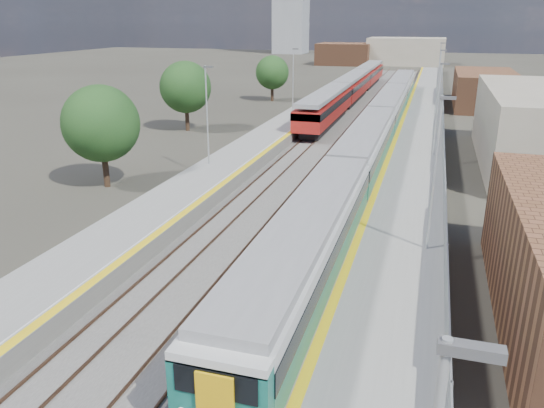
% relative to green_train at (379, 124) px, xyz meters
% --- Properties ---
extents(ground, '(320.00, 320.00, 0.00)m').
position_rel_green_train_xyz_m(ground, '(-1.50, 1.93, -2.27)').
color(ground, '#47443A').
rests_on(ground, ground).
extents(ballast_bed, '(10.50, 155.00, 0.06)m').
position_rel_green_train_xyz_m(ballast_bed, '(-3.75, 4.43, -2.24)').
color(ballast_bed, '#565451').
rests_on(ballast_bed, ground).
extents(tracks, '(8.96, 160.00, 0.17)m').
position_rel_green_train_xyz_m(tracks, '(-3.15, 6.10, -2.17)').
color(tracks, '#4C3323').
rests_on(tracks, ground).
extents(platform_right, '(4.70, 155.00, 8.52)m').
position_rel_green_train_xyz_m(platform_right, '(3.78, 4.42, -1.74)').
color(platform_right, slate).
rests_on(platform_right, ground).
extents(platform_left, '(4.30, 155.00, 8.52)m').
position_rel_green_train_xyz_m(platform_left, '(-10.55, 4.42, -1.76)').
color(platform_left, slate).
rests_on(platform_left, ground).
extents(buildings, '(72.00, 185.50, 40.00)m').
position_rel_green_train_xyz_m(buildings, '(-19.62, 90.53, 8.43)').
color(buildings, brown).
rests_on(buildings, ground).
extents(green_train, '(2.93, 81.59, 3.23)m').
position_rel_green_train_xyz_m(green_train, '(0.00, 0.00, 0.00)').
color(green_train, black).
rests_on(green_train, ground).
extents(red_train, '(3.01, 61.09, 3.81)m').
position_rel_green_train_xyz_m(red_train, '(-7.00, 29.24, -0.02)').
color(red_train, black).
rests_on(red_train, ground).
extents(tree_a, '(5.50, 5.50, 7.46)m').
position_rel_green_train_xyz_m(tree_a, '(-17.85, -18.86, 2.42)').
color(tree_a, '#382619').
rests_on(tree_a, ground).
extents(tree_b, '(5.58, 5.58, 7.56)m').
position_rel_green_train_xyz_m(tree_b, '(-21.18, 1.98, 2.49)').
color(tree_b, '#382619').
rests_on(tree_b, ground).
extents(tree_c, '(4.95, 4.95, 6.71)m').
position_rel_green_train_xyz_m(tree_c, '(-18.66, 26.30, 1.95)').
color(tree_c, '#382619').
rests_on(tree_c, ground).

